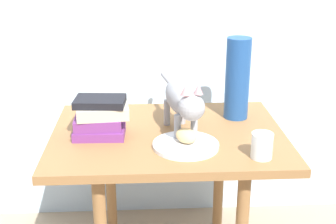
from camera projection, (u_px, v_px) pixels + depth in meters
The scene contains 8 objects.
side_table at pixel (168, 151), 1.73m from camera, with size 0.85×0.64×0.59m.
plate at pixel (186, 145), 1.58m from camera, with size 0.23×0.23×0.01m, color white.
bread_roll at pixel (186, 136), 1.57m from camera, with size 0.08×0.06×0.05m, color #E0BC7A.
cat at pixel (182, 100), 1.64m from camera, with size 0.14×0.47×0.23m.
book_stack at pixel (100, 117), 1.65m from camera, with size 0.20×0.14×0.14m.
green_vase at pixel (237, 79), 1.79m from camera, with size 0.09×0.09×0.32m, color navy.
candle_jar at pixel (262, 147), 1.49m from camera, with size 0.07×0.07×0.08m.
tv_remote at pixel (96, 111), 1.88m from camera, with size 0.15×0.04×0.02m, color black.
Camera 1 is at (-0.09, -1.56, 1.26)m, focal length 49.50 mm.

